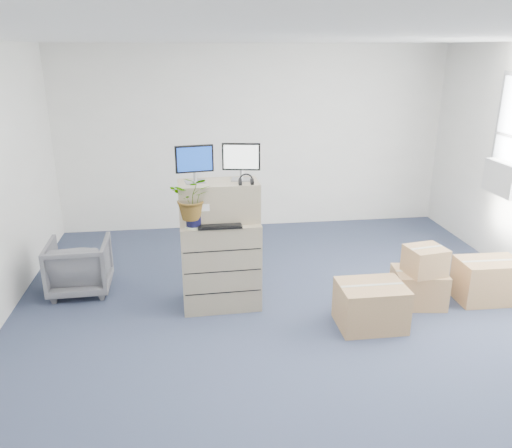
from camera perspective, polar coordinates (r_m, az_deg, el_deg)
The scene contains 17 objects.
ground at distance 5.05m, azimuth 5.10°, elevation -13.15°, with size 7.00×7.00×0.00m, color #29334A.
wall_back at distance 7.83m, azimuth -0.23°, elevation 9.70°, with size 6.00×0.02×2.80m, color silver.
ac_unit at distance 6.93m, azimuth 26.63°, elevation 4.70°, with size 0.24×0.60×0.40m, color silver.
filing_cabinet_lower at distance 5.49m, azimuth -4.07°, elevation -4.53°, with size 0.84×0.51×0.98m, color #9C886C.
filing_cabinet_upper at distance 5.29m, azimuth -4.29°, elevation 2.63°, with size 0.84×0.42×0.42m, color #9C886C.
monitor_left at distance 5.18m, azimuth -7.04°, elevation 7.07°, with size 0.39×0.18×0.39m.
monitor_right at distance 5.24m, azimuth -1.71°, elevation 7.37°, with size 0.40×0.19×0.39m.
headphones at distance 5.10m, azimuth -1.15°, elevation 4.99°, with size 0.15×0.15×0.02m, color black.
keyboard at distance 5.14m, azimuth -4.17°, elevation -0.20°, with size 0.45×0.19×0.02m, color black.
mouse at distance 5.22m, azimuth -0.76°, elevation 0.21°, with size 0.08×0.05×0.03m, color silver.
water_bottle at distance 5.33m, azimuth -3.32°, elevation 1.86°, with size 0.07×0.07×0.26m, color gray.
phone_dock at distance 5.31m, azimuth -4.93°, elevation 0.83°, with size 0.06×0.05×0.14m.
external_drive at distance 5.41m, azimuth -0.93°, elevation 1.04°, with size 0.18×0.14×0.06m, color black.
tissue_box at distance 5.41m, azimuth -1.25°, elevation 1.77°, with size 0.20×0.10×0.08m, color #3F9FD8.
potted_plant at distance 5.10m, azimuth -7.25°, elevation 2.38°, with size 0.51×0.55×0.44m.
office_chair at distance 6.18m, azimuth -19.55°, elevation -4.28°, with size 0.68×0.63×0.70m, color #5C5B60.
cardboard_boxes at distance 5.75m, azimuth 18.92°, elevation -6.99°, with size 2.18×0.90×0.70m.
Camera 1 is at (-1.00, -4.15, 2.69)m, focal length 35.00 mm.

